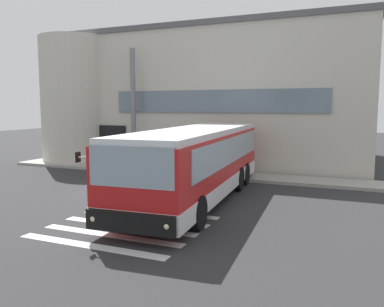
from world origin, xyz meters
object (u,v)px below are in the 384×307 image
Objects in this scene: passenger_near_column at (145,150)px; passenger_by_doorway at (153,152)px; passenger_at_curb_edge at (182,153)px; bus_main_foreground at (196,165)px; entry_support_column at (133,108)px.

passenger_by_doorway is at bearing -34.59° from passenger_near_column.
passenger_at_curb_edge is (2.49, -0.36, -0.03)m from passenger_near_column.
bus_main_foreground is at bearing -45.65° from passenger_near_column.
passenger_near_column is (0.81, -0.21, -2.33)m from entry_support_column.
entry_support_column is 8.70m from bus_main_foreground.
passenger_by_doorway is at bearing -25.57° from entry_support_column.
entry_support_column is 3.94× the size of passenger_by_doorway.
passenger_at_curb_edge is at bearing 119.40° from bus_main_foreground.
bus_main_foreground is 5.92m from passenger_at_curb_edge.
passenger_near_column and passenger_at_curb_edge have the same top height.
passenger_at_curb_edge is at bearing 7.70° from passenger_by_doorway.
passenger_by_doorway is 1.00× the size of passenger_at_curb_edge.
passenger_near_column is 1.00× the size of passenger_by_doorway.
passenger_by_doorway is (1.66, -0.80, -2.37)m from entry_support_column.
entry_support_column reaches higher than passenger_by_doorway.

